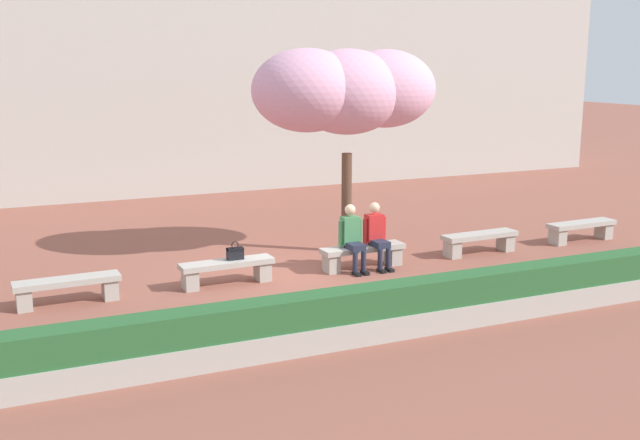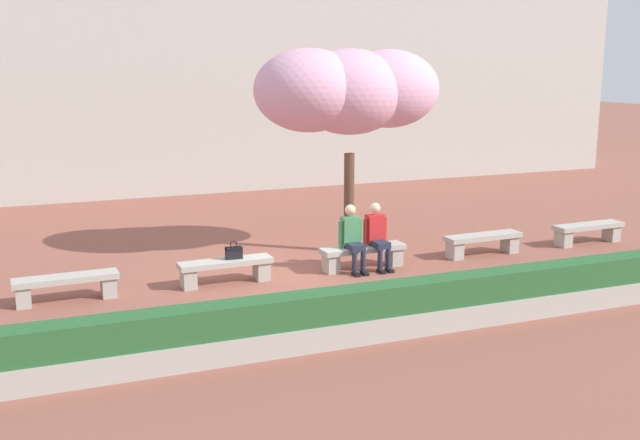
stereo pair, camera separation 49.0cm
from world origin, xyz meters
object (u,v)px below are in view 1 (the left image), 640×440
Objects in this scene: stone_bench_east_end at (480,240)px; stone_bench_far_east at (581,228)px; stone_bench_center at (227,269)px; person_seated_right at (376,233)px; stone_bench_near_east at (363,253)px; stone_bench_near_west at (67,287)px; person_seated_left at (352,235)px; handbag at (235,253)px; cherry_tree_main at (344,91)px.

stone_bench_east_end and stone_bench_far_east have the same top height.
person_seated_right is (3.03, -0.05, 0.40)m from stone_bench_center.
stone_bench_far_east is (5.53, 0.00, 0.00)m from stone_bench_near_east.
stone_bench_near_west is at bearing 179.47° from person_seated_right.
person_seated_left and person_seated_right have the same top height.
person_seated_left is (5.27, -0.05, 0.40)m from stone_bench_near_west.
stone_bench_near_west is 8.29m from stone_bench_east_end.
stone_bench_east_end is 1.34× the size of person_seated_left.
person_seated_right is (0.53, 0.00, 0.00)m from person_seated_left.
person_seated_right is 3.81× the size of handbag.
handbag reaches higher than stone_bench_near_west.
stone_bench_center is at bearing -170.89° from handbag.
stone_bench_near_west is at bearing -166.63° from cherry_tree_main.
person_seated_left is 3.81× the size of handbag.
stone_bench_near_west is 1.00× the size of stone_bench_near_east.
cherry_tree_main is (5.75, 1.37, 3.09)m from stone_bench_near_west.
stone_bench_near_east and stone_bench_far_east have the same top height.
stone_bench_east_end is 4.23m from cherry_tree_main.
stone_bench_center is 8.29m from stone_bench_far_east.
stone_bench_center is at bearing -155.41° from cherry_tree_main.
stone_bench_center is 1.34× the size of person_seated_left.
stone_bench_near_east is at bearing 0.00° from stone_bench_center.
handbag is at bearing 178.02° from person_seated_left.
person_seated_left is (2.50, -0.05, 0.40)m from stone_bench_center.
stone_bench_east_end is (2.76, 0.00, 0.00)m from stone_bench_near_east.
person_seated_left is at bearing -179.99° from person_seated_right.
stone_bench_east_end is 5.11× the size of handbag.
cherry_tree_main reaches higher than person_seated_right.
stone_bench_center is 1.00× the size of stone_bench_east_end.
stone_bench_center is at bearing 178.99° from person_seated_right.
stone_bench_near_east is 5.11× the size of handbag.
person_seated_left reaches higher than stone_bench_center.
handbag is at bearing 179.71° from stone_bench_east_end.
person_seated_left is (-3.03, -0.05, 0.40)m from stone_bench_east_end.
stone_bench_east_end is 2.76m from stone_bench_far_east.
stone_bench_center is 2.76m from stone_bench_near_east.
handbag is 4.20m from cherry_tree_main.
handbag is (-2.59, 0.03, 0.28)m from stone_bench_near_east.
stone_bench_far_east is 5.28m from person_seated_right.
stone_bench_near_east is 5.53m from stone_bench_far_east.
handbag is at bearing 179.81° from stone_bench_far_east.
stone_bench_east_end is (8.29, 0.00, 0.00)m from stone_bench_near_west.
stone_bench_near_west is 5.81m from person_seated_right.
stone_bench_near_east is 1.34× the size of person_seated_right.
stone_bench_east_end is 1.34× the size of person_seated_right.
person_seated_right is 3.04m from cherry_tree_main.
cherry_tree_main reaches higher than stone_bench_far_east.
cherry_tree_main is at bearing 151.71° from stone_bench_east_end.
stone_bench_far_east is at bearing 0.00° from stone_bench_east_end.
cherry_tree_main is at bearing 80.71° from stone_bench_near_east.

